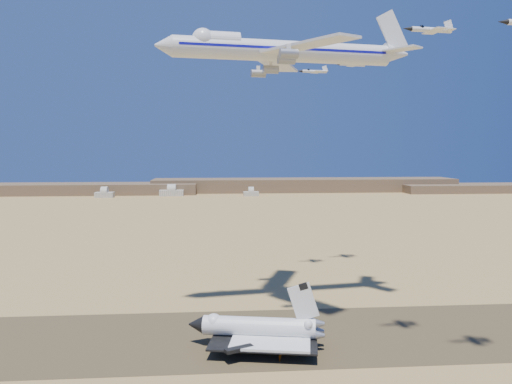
{
  "coord_description": "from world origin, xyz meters",
  "views": [
    {
      "loc": [
        -4.71,
        -150.11,
        57.78
      ],
      "look_at": [
        8.2,
        8.0,
        44.44
      ],
      "focal_mm": 35.0,
      "sensor_mm": 36.0,
      "label": 1
    }
  ],
  "objects": [
    {
      "name": "chase_jet_c",
      "position": [
        38.97,
        70.8,
        92.5
      ],
      "size": [
        14.01,
        7.61,
        3.49
      ],
      "rotation": [
        0.0,
        0.0,
        0.08
      ],
      "color": "silver"
    },
    {
      "name": "crew_a",
      "position": [
        13.26,
        -16.2,
        0.9
      ],
      "size": [
        0.56,
        0.7,
        1.67
      ],
      "primitive_type": "imported",
      "rotation": [
        0.0,
        0.0,
        1.28
      ],
      "color": "#D0670C",
      "rests_on": "runway"
    },
    {
      "name": "runway",
      "position": [
        0.0,
        0.0,
        0.03
      ],
      "size": [
        600.0,
        50.0,
        0.06
      ],
      "primitive_type": "cube",
      "color": "brown",
      "rests_on": "ground"
    },
    {
      "name": "carrier_747",
      "position": [
        16.07,
        18.68,
        90.94
      ],
      "size": [
        88.98,
        68.02,
        22.08
      ],
      "rotation": [
        0.0,
        0.0,
        0.14
      ],
      "color": "silver"
    },
    {
      "name": "hangars",
      "position": [
        -64.0,
        478.43,
        4.83
      ],
      "size": [
        200.5,
        29.5,
        30.0
      ],
      "color": "beige",
      "rests_on": "ground"
    },
    {
      "name": "crew_b",
      "position": [
        16.05,
        -15.0,
        0.87
      ],
      "size": [
        0.79,
        0.91,
        1.62
      ],
      "primitive_type": "imported",
      "rotation": [
        0.0,
        0.0,
        2.09
      ],
      "color": "#D0670C",
      "rests_on": "runway"
    },
    {
      "name": "chase_jet_a",
      "position": [
        50.17,
        -24.23,
        88.41
      ],
      "size": [
        13.89,
        7.6,
        3.46
      ],
      "rotation": [
        0.0,
        0.0,
        0.1
      ],
      "color": "silver"
    },
    {
      "name": "ground",
      "position": [
        0.0,
        0.0,
        0.0
      ],
      "size": [
        1200.0,
        1200.0,
        0.0
      ],
      "primitive_type": "plane",
      "color": "#AD8B4D",
      "rests_on": "ground"
    },
    {
      "name": "chase_jet_d",
      "position": [
        58.15,
        79.38,
        97.28
      ],
      "size": [
        16.12,
        9.17,
        4.06
      ],
      "rotation": [
        0.0,
        0.0,
        0.21
      ],
      "color": "silver"
    },
    {
      "name": "ridgeline",
      "position": [
        65.32,
        527.31,
        7.63
      ],
      "size": [
        960.0,
        90.0,
        18.0
      ],
      "color": "brown",
      "rests_on": "ground"
    },
    {
      "name": "crew_c",
      "position": [
        12.53,
        -18.9,
        0.96
      ],
      "size": [
        0.97,
        1.19,
        1.81
      ],
      "primitive_type": "imported",
      "rotation": [
        0.0,
        0.0,
        2.04
      ],
      "color": "#D0670C",
      "rests_on": "runway"
    },
    {
      "name": "shuttle",
      "position": [
        7.38,
        -8.23,
        5.33
      ],
      "size": [
        40.3,
        29.54,
        19.84
      ],
      "rotation": [
        0.0,
        0.0,
        -0.19
      ],
      "color": "silver",
      "rests_on": "runway"
    }
  ]
}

